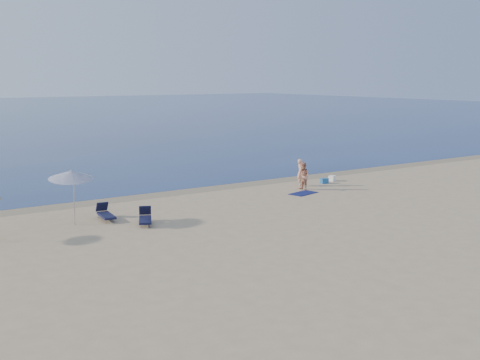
% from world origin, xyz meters
% --- Properties ---
extents(wet_sand_strip, '(240.00, 1.60, 0.00)m').
position_xyz_m(wet_sand_strip, '(0.00, 19.40, 0.00)').
color(wet_sand_strip, '#847254').
rests_on(wet_sand_strip, ground).
extents(person_left, '(0.63, 0.69, 1.59)m').
position_xyz_m(person_left, '(4.43, 17.19, 0.80)').
color(person_left, '#E0997E').
rests_on(person_left, ground).
extents(person_right, '(0.60, 0.77, 1.57)m').
position_xyz_m(person_right, '(3.71, 16.06, 0.79)').
color(person_right, tan).
rests_on(person_right, ground).
extents(beach_towel, '(1.79, 1.27, 0.03)m').
position_xyz_m(beach_towel, '(3.06, 15.27, 0.01)').
color(beach_towel, '#0D1245').
rests_on(beach_towel, ground).
extents(white_bag, '(0.48, 0.45, 0.33)m').
position_xyz_m(white_bag, '(7.13, 17.40, 0.17)').
color(white_bag, white).
rests_on(white_bag, ground).
extents(blue_cooler, '(0.49, 0.38, 0.31)m').
position_xyz_m(blue_cooler, '(6.16, 17.03, 0.16)').
color(blue_cooler, '#1E5EA3').
rests_on(blue_cooler, ground).
extents(umbrella_near, '(2.21, 2.23, 2.50)m').
position_xyz_m(umbrella_near, '(-9.71, 15.45, 2.17)').
color(umbrella_near, silver).
rests_on(umbrella_near, ground).
extents(lounger_left, '(0.69, 1.65, 0.71)m').
position_xyz_m(lounger_left, '(-8.22, 15.47, 0.26)').
color(lounger_left, black).
rests_on(lounger_left, ground).
extents(lounger_right, '(1.14, 1.67, 0.71)m').
position_xyz_m(lounger_right, '(-7.09, 13.73, 0.26)').
color(lounger_right, black).
rests_on(lounger_right, ground).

